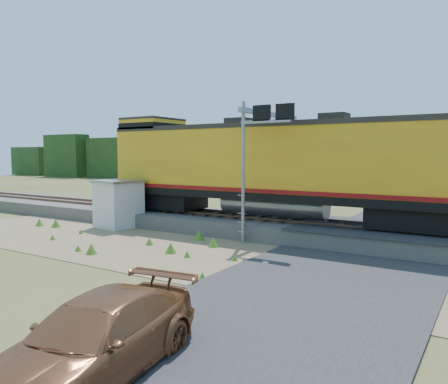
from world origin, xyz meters
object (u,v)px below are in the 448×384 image
Objects in this scene: locomotive at (268,165)px; shed at (119,204)px; signal_gantry at (271,138)px; car at (96,339)px.

locomotive reaches higher than shed.
signal_gantry is (8.55, 2.03, 3.58)m from shed.
locomotive is at bearing 96.37° from car.
signal_gantry reaches higher than locomotive.
locomotive is at bearing 26.76° from shed.
shed is 17.12m from car.
car is at bearing -37.10° from shed.
shed is at bearing -166.63° from signal_gantry.
locomotive is 3.17× the size of signal_gantry.
locomotive is 8.82m from shed.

